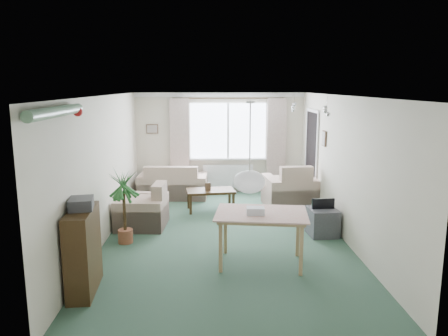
{
  "coord_description": "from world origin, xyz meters",
  "views": [
    {
      "loc": [
        -0.26,
        -7.15,
        2.56
      ],
      "look_at": [
        0.0,
        0.3,
        1.15
      ],
      "focal_mm": 35.0,
      "sensor_mm": 36.0,
      "label": 1
    }
  ],
  "objects_px": {
    "sofa": "(173,181)",
    "tv_cube": "(322,222)",
    "houseplant": "(124,207)",
    "dining_table": "(261,239)",
    "coffee_table": "(211,200)",
    "bookshelf": "(83,251)",
    "pet_bed": "(285,203)",
    "armchair_left": "(142,205)",
    "armchair_corner": "(290,185)"
  },
  "relations": [
    {
      "from": "sofa",
      "to": "tv_cube",
      "type": "bearing_deg",
      "value": 138.61
    },
    {
      "from": "houseplant",
      "to": "tv_cube",
      "type": "distance_m",
      "value": 3.38
    },
    {
      "from": "sofa",
      "to": "houseplant",
      "type": "xyz_separation_m",
      "value": [
        -0.55,
        -2.97,
        0.22
      ]
    },
    {
      "from": "dining_table",
      "to": "coffee_table",
      "type": "bearing_deg",
      "value": 104.39
    },
    {
      "from": "sofa",
      "to": "bookshelf",
      "type": "bearing_deg",
      "value": 83.66
    },
    {
      "from": "coffee_table",
      "to": "dining_table",
      "type": "bearing_deg",
      "value": -75.61
    },
    {
      "from": "bookshelf",
      "to": "dining_table",
      "type": "height_order",
      "value": "bookshelf"
    },
    {
      "from": "sofa",
      "to": "pet_bed",
      "type": "xyz_separation_m",
      "value": [
        2.49,
        -0.81,
        -0.33
      ]
    },
    {
      "from": "houseplant",
      "to": "pet_bed",
      "type": "xyz_separation_m",
      "value": [
        3.04,
        2.16,
        -0.54
      ]
    },
    {
      "from": "armchair_left",
      "to": "bookshelf",
      "type": "height_order",
      "value": "bookshelf"
    },
    {
      "from": "sofa",
      "to": "armchair_left",
      "type": "distance_m",
      "value": 2.15
    },
    {
      "from": "pet_bed",
      "to": "dining_table",
      "type": "bearing_deg",
      "value": -106.32
    },
    {
      "from": "houseplant",
      "to": "dining_table",
      "type": "xyz_separation_m",
      "value": [
        2.14,
        -0.93,
        -0.23
      ]
    },
    {
      "from": "armchair_left",
      "to": "pet_bed",
      "type": "height_order",
      "value": "armchair_left"
    },
    {
      "from": "dining_table",
      "to": "pet_bed",
      "type": "distance_m",
      "value": 3.24
    },
    {
      "from": "pet_bed",
      "to": "armchair_left",
      "type": "bearing_deg",
      "value": -155.71
    },
    {
      "from": "armchair_corner",
      "to": "houseplant",
      "type": "relative_size",
      "value": 0.87
    },
    {
      "from": "armchair_corner",
      "to": "coffee_table",
      "type": "height_order",
      "value": "armchair_corner"
    },
    {
      "from": "armchair_corner",
      "to": "bookshelf",
      "type": "relative_size",
      "value": 1.0
    },
    {
      "from": "sofa",
      "to": "bookshelf",
      "type": "xyz_separation_m",
      "value": [
        -0.74,
        -4.69,
        0.14
      ]
    },
    {
      "from": "bookshelf",
      "to": "tv_cube",
      "type": "xyz_separation_m",
      "value": [
        3.54,
        1.98,
        -0.29
      ]
    },
    {
      "from": "sofa",
      "to": "tv_cube",
      "type": "height_order",
      "value": "sofa"
    },
    {
      "from": "bookshelf",
      "to": "houseplant",
      "type": "bearing_deg",
      "value": 80.09
    },
    {
      "from": "sofa",
      "to": "pet_bed",
      "type": "relative_size",
      "value": 2.43
    },
    {
      "from": "coffee_table",
      "to": "sofa",
      "type": "bearing_deg",
      "value": 127.92
    },
    {
      "from": "dining_table",
      "to": "pet_bed",
      "type": "relative_size",
      "value": 1.87
    },
    {
      "from": "coffee_table",
      "to": "pet_bed",
      "type": "relative_size",
      "value": 1.52
    },
    {
      "from": "bookshelf",
      "to": "houseplant",
      "type": "distance_m",
      "value": 1.72
    },
    {
      "from": "armchair_left",
      "to": "coffee_table",
      "type": "distance_m",
      "value": 1.63
    },
    {
      "from": "armchair_left",
      "to": "coffee_table",
      "type": "bearing_deg",
      "value": 132.22
    },
    {
      "from": "houseplant",
      "to": "pet_bed",
      "type": "distance_m",
      "value": 3.77
    },
    {
      "from": "armchair_corner",
      "to": "coffee_table",
      "type": "distance_m",
      "value": 1.74
    },
    {
      "from": "tv_cube",
      "to": "bookshelf",
      "type": "bearing_deg",
      "value": -155.19
    },
    {
      "from": "sofa",
      "to": "armchair_corner",
      "type": "height_order",
      "value": "armchair_corner"
    },
    {
      "from": "bookshelf",
      "to": "pet_bed",
      "type": "xyz_separation_m",
      "value": [
        3.23,
        3.88,
        -0.47
      ]
    },
    {
      "from": "armchair_corner",
      "to": "dining_table",
      "type": "bearing_deg",
      "value": 66.66
    },
    {
      "from": "tv_cube",
      "to": "pet_bed",
      "type": "height_order",
      "value": "tv_cube"
    },
    {
      "from": "armchair_corner",
      "to": "pet_bed",
      "type": "height_order",
      "value": "armchair_corner"
    },
    {
      "from": "armchair_corner",
      "to": "bookshelf",
      "type": "xyz_separation_m",
      "value": [
        -3.31,
        -3.8,
        0.06
      ]
    },
    {
      "from": "armchair_corner",
      "to": "armchair_left",
      "type": "distance_m",
      "value": 3.22
    },
    {
      "from": "sofa",
      "to": "pet_bed",
      "type": "distance_m",
      "value": 2.64
    },
    {
      "from": "tv_cube",
      "to": "houseplant",
      "type": "bearing_deg",
      "value": -179.84
    },
    {
      "from": "armchair_left",
      "to": "coffee_table",
      "type": "relative_size",
      "value": 0.93
    },
    {
      "from": "coffee_table",
      "to": "dining_table",
      "type": "relative_size",
      "value": 0.81
    },
    {
      "from": "tv_cube",
      "to": "pet_bed",
      "type": "relative_size",
      "value": 0.81
    },
    {
      "from": "armchair_left",
      "to": "houseplant",
      "type": "bearing_deg",
      "value": -5.93
    },
    {
      "from": "houseplant",
      "to": "pet_bed",
      "type": "height_order",
      "value": "houseplant"
    },
    {
      "from": "armchair_left",
      "to": "pet_bed",
      "type": "bearing_deg",
      "value": 118.27
    },
    {
      "from": "coffee_table",
      "to": "dining_table",
      "type": "xyz_separation_m",
      "value": [
        0.72,
        -2.79,
        0.16
      ]
    },
    {
      "from": "armchair_left",
      "to": "bookshelf",
      "type": "relative_size",
      "value": 0.86
    }
  ]
}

